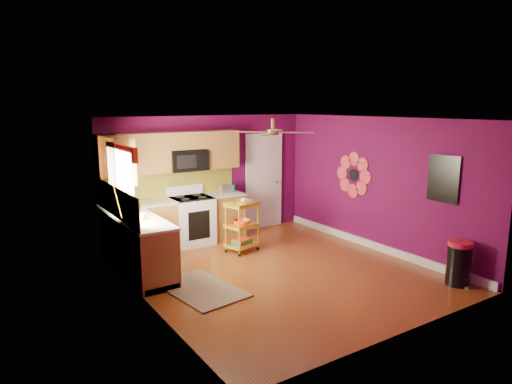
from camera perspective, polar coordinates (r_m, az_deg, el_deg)
ground at (r=7.68m, az=2.86°, el=-9.86°), size 5.00×5.00×0.00m
room_envelope at (r=7.28m, az=3.16°, el=2.29°), size 4.54×5.04×2.52m
lower_cabinets at (r=8.47m, az=-11.90°, el=-5.00°), size 2.81×2.31×0.94m
electric_range at (r=9.07m, az=-8.03°, el=-3.49°), size 0.76×0.66×1.13m
upper_cabinetry at (r=8.57m, az=-12.47°, el=4.48°), size 2.80×2.30×1.26m
left_window at (r=7.21m, az=-16.56°, el=2.61°), size 0.08×1.35×1.08m
panel_door at (r=10.12m, az=0.97°, el=1.27°), size 0.95×0.11×2.15m
right_wall_art at (r=8.55m, az=16.54°, el=1.87°), size 0.04×2.74×1.04m
ceiling_fan at (r=7.35m, az=2.12°, el=7.54°), size 1.01×1.01×0.26m
shag_rug at (r=7.01m, az=-6.96°, el=-11.91°), size 1.06×1.53×0.02m
rolling_cart at (r=8.52m, az=-1.73°, el=-4.03°), size 0.65×0.54×1.02m
trash_can at (r=7.67m, az=24.02°, el=-8.15°), size 0.40×0.42×0.68m
teal_kettle at (r=9.39m, az=-3.20°, el=0.48°), size 0.18×0.18×0.21m
toaster at (r=9.31m, az=-3.88°, el=0.42°), size 0.22×0.15×0.18m
soap_bottle_a at (r=7.69m, az=-15.08°, el=-2.20°), size 0.08×0.08×0.18m
soap_bottle_b at (r=7.85m, az=-15.02°, el=-1.96°), size 0.13×0.13×0.17m
counter_dish at (r=8.11m, az=-15.73°, el=-1.96°), size 0.27×0.27×0.07m
counter_cup at (r=7.41m, az=-14.09°, el=-2.95°), size 0.12×0.12×0.10m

